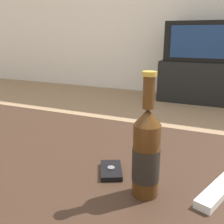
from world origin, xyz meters
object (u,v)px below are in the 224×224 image
at_px(television, 206,41).
at_px(cell_phone, 111,170).
at_px(remote_control, 218,191).
at_px(tv_stand, 202,81).
at_px(beer_bottle, 146,153).

xyz_separation_m(television, cell_phone, (0.01, -2.71, -0.29)).
height_order(cell_phone, remote_control, remote_control).
relative_size(tv_stand, television, 1.11).
height_order(television, remote_control, television).
height_order(tv_stand, cell_phone, tv_stand).
distance_m(television, cell_phone, 2.72).
xyz_separation_m(television, remote_control, (0.29, -2.70, -0.29)).
xyz_separation_m(television, beer_bottle, (0.13, -2.77, -0.19)).
relative_size(tv_stand, beer_bottle, 3.30).
relative_size(television, beer_bottle, 2.98).
height_order(television, beer_bottle, television).
relative_size(cell_phone, remote_control, 0.64).
bearing_deg(tv_stand, television, -90.00).
distance_m(beer_bottle, remote_control, 0.20).
xyz_separation_m(beer_bottle, remote_control, (0.16, 0.07, -0.10)).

